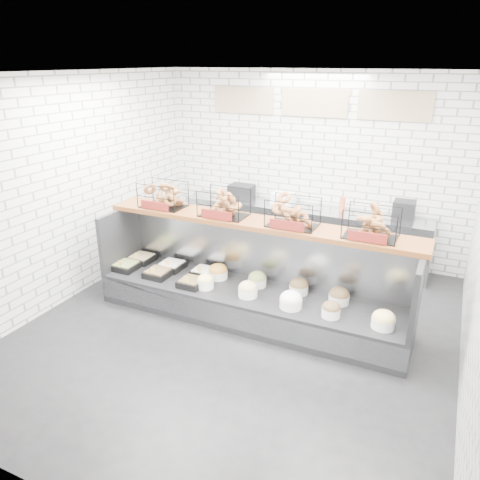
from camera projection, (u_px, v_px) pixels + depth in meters
The scene contains 5 objects.
ground at pixel (239, 329), 5.81m from camera, with size 5.50×5.50×0.00m, color black.
room_shell at pixel (261, 155), 5.57m from camera, with size 5.02×5.51×3.01m.
display_case at pixel (250, 293), 5.98m from camera, with size 4.00×0.90×1.20m.
bagel_shelf at pixel (257, 211), 5.74m from camera, with size 4.10×0.50×0.40m.
prep_counter at pixel (302, 232), 7.69m from camera, with size 4.00×0.60×1.20m.
Camera 1 is at (2.14, -4.54, 3.13)m, focal length 35.00 mm.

